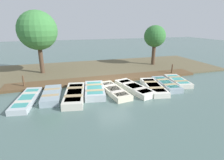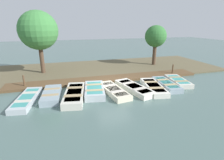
% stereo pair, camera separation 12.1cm
% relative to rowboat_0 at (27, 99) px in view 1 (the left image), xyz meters
% --- Properties ---
extents(ground_plane, '(80.00, 80.00, 0.00)m').
position_rel_rowboat_0_xyz_m(ground_plane, '(-1.14, 5.67, -0.16)').
color(ground_plane, '#4C6660').
extents(shore_bank, '(8.00, 24.00, 0.13)m').
position_rel_rowboat_0_xyz_m(shore_bank, '(-6.14, 5.67, -0.10)').
color(shore_bank, brown).
rests_on(shore_bank, ground_plane).
extents(dock_walkway, '(1.60, 15.26, 0.18)m').
position_rel_rowboat_0_xyz_m(dock_walkway, '(-2.61, 5.67, -0.07)').
color(dock_walkway, brown).
rests_on(dock_walkway, ground_plane).
extents(rowboat_0, '(3.42, 1.47, 0.33)m').
position_rel_rowboat_0_xyz_m(rowboat_0, '(0.00, 0.00, 0.00)').
color(rowboat_0, '#B2BCC1').
rests_on(rowboat_0, ground_plane).
extents(rowboat_1, '(2.82, 1.23, 0.41)m').
position_rel_rowboat_0_xyz_m(rowboat_1, '(-0.20, 1.37, 0.04)').
color(rowboat_1, '#8C9EA8').
rests_on(rowboat_1, ground_plane).
extents(rowboat_2, '(3.67, 1.72, 0.42)m').
position_rel_rowboat_0_xyz_m(rowboat_2, '(0.18, 2.72, 0.05)').
color(rowboat_2, beige).
rests_on(rowboat_2, ground_plane).
extents(rowboat_3, '(2.99, 1.66, 0.43)m').
position_rel_rowboat_0_xyz_m(rowboat_3, '(-0.15, 4.03, 0.06)').
color(rowboat_3, '#B2BCC1').
rests_on(rowboat_3, ground_plane).
extents(rowboat_4, '(3.38, 1.47, 0.35)m').
position_rel_rowboat_0_xyz_m(rowboat_4, '(0.14, 5.25, 0.01)').
color(rowboat_4, beige).
rests_on(rowboat_4, ground_plane).
extents(rowboat_5, '(3.60, 1.79, 0.36)m').
position_rel_rowboat_0_xyz_m(rowboat_5, '(0.09, 6.72, 0.02)').
color(rowboat_5, silver).
rests_on(rowboat_5, ground_plane).
extents(rowboat_6, '(3.43, 1.64, 0.35)m').
position_rel_rowboat_0_xyz_m(rowboat_6, '(0.29, 8.10, 0.01)').
color(rowboat_6, silver).
rests_on(rowboat_6, ground_plane).
extents(rowboat_7, '(3.09, 1.28, 0.37)m').
position_rel_rowboat_0_xyz_m(rowboat_7, '(0.05, 9.26, 0.02)').
color(rowboat_7, '#8C9EA8').
rests_on(rowboat_7, ground_plane).
extents(rowboat_8, '(2.84, 1.53, 0.35)m').
position_rel_rowboat_0_xyz_m(rowboat_8, '(-0.35, 10.55, 0.01)').
color(rowboat_8, beige).
rests_on(rowboat_8, ground_plane).
extents(mooring_post_near, '(0.12, 0.12, 0.96)m').
position_rel_rowboat_0_xyz_m(mooring_post_near, '(-2.47, -0.51, 0.33)').
color(mooring_post_near, brown).
rests_on(mooring_post_near, ground_plane).
extents(mooring_post_far, '(0.12, 0.12, 0.96)m').
position_rel_rowboat_0_xyz_m(mooring_post_far, '(-2.47, 11.51, 0.33)').
color(mooring_post_far, brown).
rests_on(mooring_post_far, ground_plane).
extents(park_tree_far_left, '(3.27, 3.27, 5.45)m').
position_rel_rowboat_0_xyz_m(park_tree_far_left, '(-6.04, 0.47, 3.63)').
color(park_tree_far_left, '#4C3828').
rests_on(park_tree_far_left, ground_plane).
extents(park_tree_left, '(2.22, 2.22, 4.23)m').
position_rel_rowboat_0_xyz_m(park_tree_left, '(-6.17, 11.71, 2.89)').
color(park_tree_left, '#4C3828').
rests_on(park_tree_left, ground_plane).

